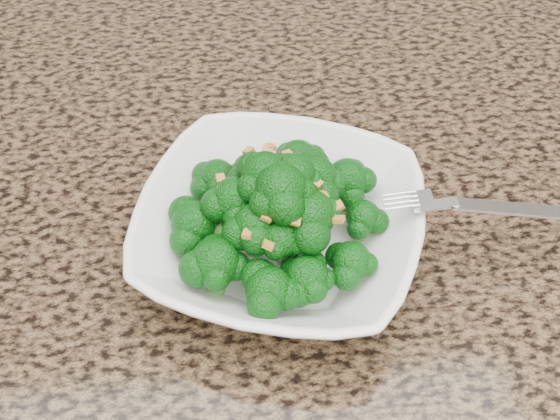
{
  "coord_description": "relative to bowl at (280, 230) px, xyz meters",
  "views": [
    {
      "loc": [
        -0.01,
        -0.01,
        1.34
      ],
      "look_at": [
        0.02,
        0.34,
        0.95
      ],
      "focal_mm": 45.0,
      "sensor_mm": 36.0,
      "label": 1
    }
  ],
  "objects": [
    {
      "name": "granite_counter",
      "position": [
        -0.02,
        -0.04,
        -0.04
      ],
      "size": [
        1.64,
        1.04,
        0.03
      ],
      "primitive_type": "cube",
      "color": "brown",
      "rests_on": "cabinet"
    },
    {
      "name": "broccoli_pile",
      "position": [
        0.0,
        0.0,
        0.06
      ],
      "size": [
        0.19,
        0.19,
        0.06
      ],
      "primitive_type": null,
      "color": "#09510C",
      "rests_on": "bowl"
    },
    {
      "name": "fork",
      "position": [
        0.13,
        -0.01,
        0.03
      ],
      "size": [
        0.16,
        0.03,
        0.01
      ],
      "primitive_type": null,
      "rotation": [
        0.0,
        0.0,
        0.01
      ],
      "color": "silver",
      "rests_on": "bowl"
    },
    {
      "name": "garlic_topping",
      "position": [
        0.0,
        0.0,
        0.09
      ],
      "size": [
        0.11,
        0.11,
        0.01
      ],
      "primitive_type": null,
      "color": "gold",
      "rests_on": "broccoli_pile"
    },
    {
      "name": "bowl",
      "position": [
        0.0,
        0.0,
        0.0
      ],
      "size": [
        0.27,
        0.27,
        0.05
      ],
      "primitive_type": "imported",
      "rotation": [
        0.0,
        0.0,
        -0.32
      ],
      "color": "white",
      "rests_on": "granite_counter"
    }
  ]
}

